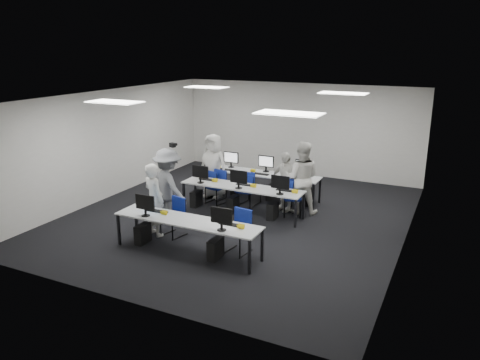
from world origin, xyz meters
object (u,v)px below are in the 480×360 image
at_px(chair_4, 292,204).
at_px(student_3, 285,182).
at_px(student_1, 301,178).
at_px(student_2, 213,166).
at_px(chair_2, 216,193).
at_px(student_0, 154,200).
at_px(chair_5, 216,190).
at_px(chair_1, 238,239).
at_px(photographer, 168,187).
at_px(chair_3, 245,197).
at_px(chair_7, 292,201).
at_px(desk_front, 187,222).
at_px(chair_0, 174,224).
at_px(chair_6, 251,194).
at_px(desk_mid, 242,188).

xyz_separation_m(chair_4, student_3, (-0.31, 0.25, 0.50)).
relative_size(student_1, student_2, 1.03).
distance_m(chair_2, student_0, 2.61).
relative_size(chair_5, student_0, 0.51).
height_order(chair_1, photographer, photographer).
bearing_deg(chair_3, chair_7, 4.33).
bearing_deg(chair_4, student_3, 118.97).
bearing_deg(chair_7, chair_4, -48.16).
distance_m(chair_4, student_1, 0.71).
bearing_deg(photographer, student_1, -121.44).
height_order(chair_5, student_2, student_2).
relative_size(chair_3, student_1, 0.49).
xyz_separation_m(desk_front, student_2, (-1.32, 3.51, 0.22)).
relative_size(desk_front, student_1, 1.72).
xyz_separation_m(desk_front, student_1, (1.32, 3.34, 0.25)).
bearing_deg(student_1, chair_0, 38.73).
distance_m(chair_2, chair_6, 0.94).
bearing_deg(desk_mid, student_2, 145.36).
distance_m(chair_1, chair_3, 2.81).
bearing_deg(chair_6, chair_7, 3.88).
bearing_deg(chair_5, student_2, 145.54).
xyz_separation_m(desk_front, chair_4, (1.19, 3.07, -0.40)).
relative_size(student_0, photographer, 0.91).
relative_size(chair_1, student_1, 0.49).
distance_m(chair_1, student_2, 3.83).
bearing_deg(chair_0, student_0, -148.16).
bearing_deg(student_0, chair_4, -110.11).
distance_m(desk_mid, chair_6, 0.92).
relative_size(chair_7, photographer, 0.47).
bearing_deg(chair_2, photographer, -88.10).
height_order(chair_1, chair_6, chair_1).
distance_m(desk_front, chair_3, 3.11).
height_order(chair_4, student_2, student_2).
height_order(chair_1, student_1, student_1).
height_order(desk_front, student_0, student_0).
height_order(chair_0, chair_2, chair_2).
distance_m(desk_front, chair_0, 1.09).
distance_m(desk_mid, chair_3, 0.63).
bearing_deg(desk_mid, chair_6, 98.47).
distance_m(desk_front, student_0, 1.30).
bearing_deg(chair_1, chair_6, 118.30).
xyz_separation_m(chair_3, student_3, (1.02, 0.25, 0.49)).
bearing_deg(desk_front, chair_6, 92.03).
xyz_separation_m(student_1, student_2, (-2.65, 0.18, -0.03)).
bearing_deg(student_3, chair_2, -151.79).
relative_size(chair_0, student_2, 0.48).
height_order(chair_3, chair_7, chair_3).
bearing_deg(student_1, photographer, 25.46).
bearing_deg(chair_3, chair_1, -76.53).
bearing_deg(chair_6, chair_3, -85.74).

